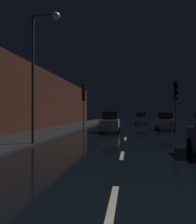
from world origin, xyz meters
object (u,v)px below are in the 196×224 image
(car_approaching_headlights, at_px, (110,123))
(traffic_light_far_right, at_px, (176,95))
(traffic_light_far_left, at_px, (84,97))
(car_distant_taillights, at_px, (141,119))
(streetlamp_overhead, at_px, (40,59))
(car_parked_right_far, at_px, (165,122))

(car_approaching_headlights, bearing_deg, traffic_light_far_right, 105.39)
(traffic_light_far_left, distance_m, car_distant_taillights, 17.33)
(car_approaching_headlights, bearing_deg, streetlamp_overhead, -16.46)
(streetlamp_overhead, height_order, car_approaching_headlights, streetlamp_overhead)
(car_parked_right_far, bearing_deg, traffic_light_far_left, 92.23)
(traffic_light_far_right, distance_m, streetlamp_overhead, 16.06)
(car_distant_taillights, relative_size, car_parked_right_far, 1.03)
(car_approaching_headlights, bearing_deg, traffic_light_far_left, -136.35)
(traffic_light_far_left, xyz_separation_m, traffic_light_far_right, (10.09, -1.76, -0.03))
(car_parked_right_far, bearing_deg, streetlamp_overhead, 148.48)
(traffic_light_far_left, bearing_deg, streetlamp_overhead, 15.17)
(traffic_light_far_left, bearing_deg, traffic_light_far_right, 94.28)
(streetlamp_overhead, bearing_deg, car_approaching_headlights, 73.54)
(traffic_light_far_left, height_order, car_distant_taillights, traffic_light_far_left)
(traffic_light_far_left, height_order, car_approaching_headlights, traffic_light_far_left)
(car_distant_taillights, xyz_separation_m, car_parked_right_far, (2.07, -15.12, -0.02))
(streetlamp_overhead, relative_size, car_approaching_headlights, 1.88)
(car_approaching_headlights, xyz_separation_m, car_distant_taillights, (3.79, 19.08, -0.02))
(car_distant_taillights, bearing_deg, car_parked_right_far, -172.21)
(car_distant_taillights, bearing_deg, streetlamp_overhead, 166.85)
(streetlamp_overhead, bearing_deg, car_distant_taillights, 76.85)
(car_distant_taillights, bearing_deg, car_approaching_headlights, 168.77)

